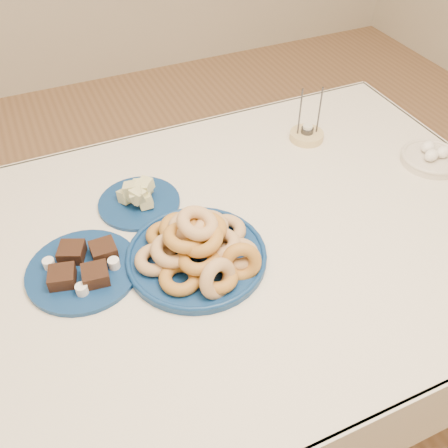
{
  "coord_description": "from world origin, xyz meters",
  "views": [
    {
      "loc": [
        -0.35,
        -0.83,
        1.65
      ],
      "look_at": [
        0.0,
        -0.05,
        0.85
      ],
      "focal_mm": 40.0,
      "sensor_mm": 36.0,
      "label": 1
    }
  ],
  "objects_px": {
    "dining_table": "(216,268)",
    "donut_platter": "(198,249)",
    "egg_bowl": "(432,157)",
    "melon_plate": "(139,198)",
    "candle_holder": "(307,135)",
    "brownie_plate": "(83,268)"
  },
  "relations": [
    {
      "from": "dining_table",
      "to": "donut_platter",
      "type": "relative_size",
      "value": 4.23
    },
    {
      "from": "dining_table",
      "to": "egg_bowl",
      "type": "xyz_separation_m",
      "value": [
        0.73,
        0.04,
        0.13
      ]
    },
    {
      "from": "melon_plate",
      "to": "egg_bowl",
      "type": "height_order",
      "value": "melon_plate"
    },
    {
      "from": "dining_table",
      "to": "egg_bowl",
      "type": "distance_m",
      "value": 0.74
    },
    {
      "from": "melon_plate",
      "to": "egg_bowl",
      "type": "xyz_separation_m",
      "value": [
        0.86,
        -0.17,
        -0.0
      ]
    },
    {
      "from": "dining_table",
      "to": "melon_plate",
      "type": "height_order",
      "value": "melon_plate"
    },
    {
      "from": "egg_bowl",
      "to": "donut_platter",
      "type": "bearing_deg",
      "value": -173.59
    },
    {
      "from": "melon_plate",
      "to": "candle_holder",
      "type": "xyz_separation_m",
      "value": [
        0.58,
        0.09,
        -0.01
      ]
    },
    {
      "from": "melon_plate",
      "to": "candle_holder",
      "type": "bearing_deg",
      "value": 8.72
    },
    {
      "from": "dining_table",
      "to": "candle_holder",
      "type": "distance_m",
      "value": 0.56
    },
    {
      "from": "donut_platter",
      "to": "egg_bowl",
      "type": "distance_m",
      "value": 0.8
    },
    {
      "from": "dining_table",
      "to": "candle_holder",
      "type": "bearing_deg",
      "value": 34.2
    },
    {
      "from": "donut_platter",
      "to": "egg_bowl",
      "type": "height_order",
      "value": "donut_platter"
    },
    {
      "from": "dining_table",
      "to": "donut_platter",
      "type": "height_order",
      "value": "donut_platter"
    },
    {
      "from": "donut_platter",
      "to": "brownie_plate",
      "type": "relative_size",
      "value": 1.28
    },
    {
      "from": "donut_platter",
      "to": "melon_plate",
      "type": "height_order",
      "value": "donut_platter"
    },
    {
      "from": "dining_table",
      "to": "candle_holder",
      "type": "height_order",
      "value": "candle_holder"
    },
    {
      "from": "brownie_plate",
      "to": "egg_bowl",
      "type": "height_order",
      "value": "egg_bowl"
    },
    {
      "from": "brownie_plate",
      "to": "egg_bowl",
      "type": "relative_size",
      "value": 1.47
    },
    {
      "from": "dining_table",
      "to": "melon_plate",
      "type": "bearing_deg",
      "value": 122.03
    },
    {
      "from": "donut_platter",
      "to": "melon_plate",
      "type": "xyz_separation_m",
      "value": [
        -0.07,
        0.26,
        -0.02
      ]
    },
    {
      "from": "dining_table",
      "to": "brownie_plate",
      "type": "xyz_separation_m",
      "value": [
        -0.33,
        0.03,
        0.12
      ]
    }
  ]
}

